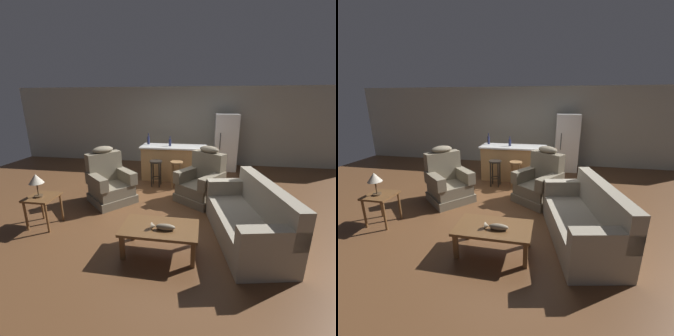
% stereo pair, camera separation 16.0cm
% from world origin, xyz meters
% --- Properties ---
extents(ground_plane, '(12.00, 12.00, 0.00)m').
position_xyz_m(ground_plane, '(0.00, 0.00, 0.00)').
color(ground_plane, brown).
extents(back_wall, '(12.00, 0.05, 2.60)m').
position_xyz_m(back_wall, '(0.00, 3.12, 1.30)').
color(back_wall, '#B2B2A3').
rests_on(back_wall, ground_plane).
extents(coffee_table, '(1.10, 0.60, 0.42)m').
position_xyz_m(coffee_table, '(0.25, -1.92, 0.36)').
color(coffee_table, brown).
rests_on(coffee_table, ground_plane).
extents(fish_figurine, '(0.34, 0.10, 0.10)m').
position_xyz_m(fish_figurine, '(0.30, -1.98, 0.46)').
color(fish_figurine, '#4C3823').
rests_on(fish_figurine, coffee_table).
extents(couch, '(1.20, 2.03, 0.94)m').
position_xyz_m(couch, '(1.57, -1.35, 0.34)').
color(couch, '#9E937F').
rests_on(couch, ground_plane).
extents(recliner_near_lamp, '(1.19, 1.19, 1.20)m').
position_xyz_m(recliner_near_lamp, '(-1.19, -0.32, 0.42)').
color(recliner_near_lamp, '#756B56').
rests_on(recliner_near_lamp, ground_plane).
extents(recliner_near_island, '(1.17, 1.17, 1.20)m').
position_xyz_m(recliner_near_island, '(0.82, 0.04, 0.42)').
color(recliner_near_island, '#756B56').
rests_on(recliner_near_island, ground_plane).
extents(end_table, '(0.48, 0.48, 0.56)m').
position_xyz_m(end_table, '(-1.92, -1.50, 0.46)').
color(end_table, brown).
rests_on(end_table, ground_plane).
extents(table_lamp, '(0.24, 0.24, 0.41)m').
position_xyz_m(table_lamp, '(-1.95, -1.53, 0.87)').
color(table_lamp, '#4C3823').
rests_on(table_lamp, end_table).
extents(kitchen_island, '(1.80, 0.70, 0.95)m').
position_xyz_m(kitchen_island, '(0.00, 1.35, 0.48)').
color(kitchen_island, '#AD7F4C').
rests_on(kitchen_island, ground_plane).
extents(bar_stool_left, '(0.32, 0.32, 0.68)m').
position_xyz_m(bar_stool_left, '(-0.37, 0.72, 0.47)').
color(bar_stool_left, black).
rests_on(bar_stool_left, ground_plane).
extents(bar_stool_right, '(0.32, 0.32, 0.68)m').
position_xyz_m(bar_stool_right, '(0.17, 0.72, 0.47)').
color(bar_stool_right, olive).
rests_on(bar_stool_right, ground_plane).
extents(refrigerator, '(0.70, 0.69, 1.76)m').
position_xyz_m(refrigerator, '(1.50, 2.55, 0.88)').
color(refrigerator, white).
rests_on(refrigerator, ground_plane).
extents(bottle_tall_green, '(0.07, 0.07, 0.27)m').
position_xyz_m(bottle_tall_green, '(-0.10, 1.34, 1.05)').
color(bottle_tall_green, '#23284C').
rests_on(bottle_tall_green, kitchen_island).
extents(bottle_short_amber, '(0.07, 0.07, 0.32)m').
position_xyz_m(bottle_short_amber, '(-0.75, 1.52, 1.07)').
color(bottle_short_amber, '#23284C').
rests_on(bottle_short_amber, kitchen_island).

